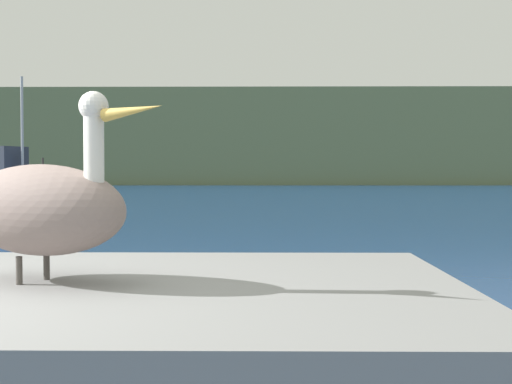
# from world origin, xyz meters

# --- Properties ---
(hillside_backdrop) EXTENTS (140.00, 15.17, 9.57)m
(hillside_backdrop) POSITION_xyz_m (0.00, 71.89, 4.79)
(hillside_backdrop) COLOR #6B7A51
(hillside_backdrop) RESTS_ON ground
(pier_dock) EXTENTS (4.00, 2.45, 0.84)m
(pier_dock) POSITION_xyz_m (0.90, 0.43, 0.42)
(pier_dock) COLOR gray
(pier_dock) RESTS_ON ground
(pelican) EXTENTS (1.19, 0.89, 0.88)m
(pelican) POSITION_xyz_m (0.91, 0.43, 1.20)
(pelican) COLOR gray
(pelican) RESTS_ON pier_dock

